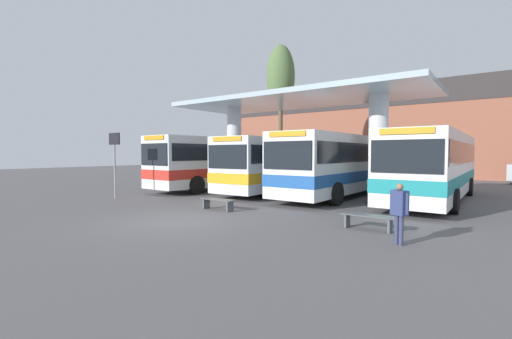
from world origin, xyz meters
The scene contains 12 objects.
ground_plane centered at (0.00, 0.00, 0.00)m, with size 100.00×100.00×0.00m, color #565456.
townhouse_backdrop centered at (0.00, 27.36, 5.33)m, with size 40.00×0.58×9.15m.
station_canopy centered at (0.00, 8.21, 4.40)m, with size 13.64×5.47×5.32m.
transit_bus_left_bay centered at (-6.14, 8.84, 1.85)m, with size 2.99×10.21×3.32m.
transit_bus_center_bay centered at (-2.03, 10.44, 1.77)m, with size 3.11×11.95×3.17m.
transit_bus_right_bay centered at (1.85, 9.96, 1.83)m, with size 2.92×11.47×3.28m.
transit_bus_far_right_bay centered at (6.28, 10.78, 1.81)m, with size 2.89×12.11×3.25m.
waiting_bench_near_pillar centered at (5.74, 2.41, 0.34)m, with size 1.63×0.44×0.46m.
waiting_bench_mid_platform centered at (-0.41, 2.41, 0.34)m, with size 1.63×0.44×0.46m.
info_sign_platform centered at (-7.09, 1.96, 2.38)m, with size 0.90×0.09×3.37m.
pedestrian_waiting centered at (6.94, 1.14, 0.96)m, with size 0.54×0.40×1.57m.
poplar_tree_behind_left centered at (-5.84, 16.01, 8.45)m, with size 2.30×2.30×11.13m.
Camera 1 is at (9.04, -7.96, 2.33)m, focal length 24.00 mm.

